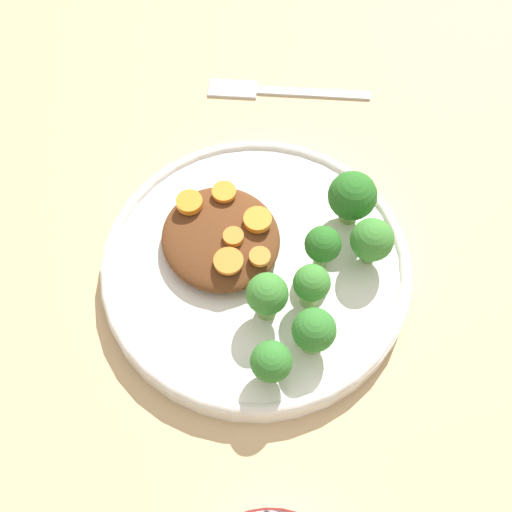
{
  "coord_description": "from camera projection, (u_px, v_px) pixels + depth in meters",
  "views": [
    {
      "loc": [
        -0.28,
        0.14,
        0.59
      ],
      "look_at": [
        0.0,
        0.0,
        0.04
      ],
      "focal_mm": 50.0,
      "sensor_mm": 36.0,
      "label": 1
    }
  ],
  "objects": [
    {
      "name": "carrot_slice_1",
      "position": [
        229.0,
        261.0,
        0.62
      ],
      "size": [
        0.03,
        0.03,
        0.0
      ],
      "primitive_type": "cylinder",
      "color": "orange",
      "rests_on": "stew_mound"
    },
    {
      "name": "stew_mound",
      "position": [
        221.0,
        238.0,
        0.65
      ],
      "size": [
        0.11,
        0.11,
        0.02
      ],
      "primitive_type": "ellipsoid",
      "color": "#5B3319",
      "rests_on": "plate"
    },
    {
      "name": "broccoli_floret_0",
      "position": [
        312.0,
        285.0,
        0.6
      ],
      "size": [
        0.03,
        0.03,
        0.05
      ],
      "color": "#7FA85B",
      "rests_on": "plate"
    },
    {
      "name": "broccoli_floret_1",
      "position": [
        314.0,
        331.0,
        0.59
      ],
      "size": [
        0.04,
        0.04,
        0.05
      ],
      "color": "#7FA85B",
      "rests_on": "plate"
    },
    {
      "name": "broccoli_floret_5",
      "position": [
        323.0,
        246.0,
        0.62
      ],
      "size": [
        0.03,
        0.03,
        0.05
      ],
      "color": "#759E51",
      "rests_on": "plate"
    },
    {
      "name": "broccoli_floret_4",
      "position": [
        352.0,
        197.0,
        0.64
      ],
      "size": [
        0.04,
        0.04,
        0.06
      ],
      "color": "#759E51",
      "rests_on": "plate"
    },
    {
      "name": "broccoli_floret_3",
      "position": [
        267.0,
        295.0,
        0.6
      ],
      "size": [
        0.04,
        0.04,
        0.05
      ],
      "color": "#759E51",
      "rests_on": "plate"
    },
    {
      "name": "broccoli_floret_2",
      "position": [
        372.0,
        240.0,
        0.62
      ],
      "size": [
        0.04,
        0.04,
        0.05
      ],
      "color": "#759E51",
      "rests_on": "plate"
    },
    {
      "name": "ground_plane",
      "position": [
        256.0,
        275.0,
        0.67
      ],
      "size": [
        4.0,
        4.0,
        0.0
      ],
      "primitive_type": "plane",
      "color": "tan"
    },
    {
      "name": "carrot_slice_0",
      "position": [
        221.0,
        193.0,
        0.65
      ],
      "size": [
        0.02,
        0.02,
        0.0
      ],
      "primitive_type": "cylinder",
      "color": "orange",
      "rests_on": "stew_mound"
    },
    {
      "name": "fork",
      "position": [
        272.0,
        90.0,
        0.77
      ],
      "size": [
        0.1,
        0.16,
        0.01
      ],
      "rotation": [
        0.0,
        0.0,
        7.34
      ],
      "color": "#BCBCBC",
      "rests_on": "ground_plane"
    },
    {
      "name": "carrot_slice_4",
      "position": [
        189.0,
        202.0,
        0.65
      ],
      "size": [
        0.02,
        0.02,
        0.01
      ],
      "primitive_type": "cylinder",
      "color": "orange",
      "rests_on": "stew_mound"
    },
    {
      "name": "carrot_slice_2",
      "position": [
        233.0,
        237.0,
        0.63
      ],
      "size": [
        0.02,
        0.02,
        0.01
      ],
      "primitive_type": "cylinder",
      "color": "orange",
      "rests_on": "stew_mound"
    },
    {
      "name": "plate",
      "position": [
        256.0,
        268.0,
        0.65
      ],
      "size": [
        0.28,
        0.28,
        0.03
      ],
      "color": "white",
      "rests_on": "ground_plane"
    },
    {
      "name": "broccoli_floret_6",
      "position": [
        271.0,
        362.0,
        0.57
      ],
      "size": [
        0.03,
        0.03,
        0.05
      ],
      "color": "#759E51",
      "rests_on": "plate"
    },
    {
      "name": "carrot_slice_5",
      "position": [
        258.0,
        220.0,
        0.64
      ],
      "size": [
        0.03,
        0.03,
        0.01
      ],
      "primitive_type": "cylinder",
      "color": "orange",
      "rests_on": "stew_mound"
    },
    {
      "name": "carrot_slice_3",
      "position": [
        261.0,
        256.0,
        0.62
      ],
      "size": [
        0.02,
        0.02,
        0.0
      ],
      "primitive_type": "cylinder",
      "color": "orange",
      "rests_on": "stew_mound"
    }
  ]
}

